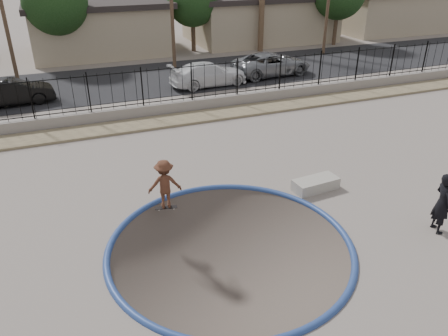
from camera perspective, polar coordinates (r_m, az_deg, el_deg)
name	(u,v)px	position (r m, az deg, el deg)	size (l,w,h in m)	color
ground	(140,126)	(24.18, -10.96, 5.43)	(120.00, 120.00, 2.20)	gray
bowl_pit	(230,247)	(12.56, 0.82, -10.23)	(6.84, 6.84, 1.80)	#4B413A
coping_ring	(230,247)	(12.56, 0.82, -10.23)	(7.04, 7.04, 0.20)	navy
rock_strip	(150,123)	(21.20, -9.70, 5.77)	(42.00, 1.60, 0.11)	#9C8D66
retaining_wall	(144,111)	(22.13, -10.38, 7.31)	(42.00, 0.45, 0.60)	gray
fence	(142,88)	(21.76, -10.65, 10.29)	(40.00, 0.04, 1.80)	black
street	(122,82)	(28.53, -13.22, 10.91)	(90.00, 8.00, 0.04)	black
house_center	(98,26)	(37.36, -16.09, 17.38)	(10.60, 8.60, 3.90)	tan
house_east	(259,17)	(41.22, 4.64, 19.10)	(12.60, 8.60, 3.90)	tan
house_east_far	(386,9)	(48.92, 20.45, 18.85)	(11.60, 8.60, 3.90)	tan
utility_pole_left	(1,3)	(29.46, -27.11, 18.65)	(1.70, 0.24, 9.00)	#473323
street_tree_left	(55,3)	(33.42, -21.20, 19.49)	(4.32, 4.32, 6.36)	#473323
street_tree_mid	(192,1)	(36.10, -4.17, 20.98)	(3.96, 3.96, 5.83)	#473323
skater	(165,187)	(13.89, -7.74, -2.46)	(1.06, 0.61, 1.64)	brown
skateboard	(166,208)	(14.29, -7.55, -5.15)	(0.73, 0.32, 0.06)	black
videographer	(443,203)	(14.19, 26.65, -4.11)	(0.69, 0.45, 1.90)	black
concrete_ledge	(316,184)	(15.52, 11.87, -2.09)	(1.60, 0.70, 0.40)	#A9A296
car_b	(13,92)	(25.90, -25.89, 8.92)	(1.44, 4.14, 1.36)	black
car_c	(209,74)	(26.84, -1.99, 12.17)	(1.93, 4.76, 1.38)	white
car_d	(271,64)	(29.30, 6.21, 13.38)	(2.41, 5.23, 1.45)	gray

